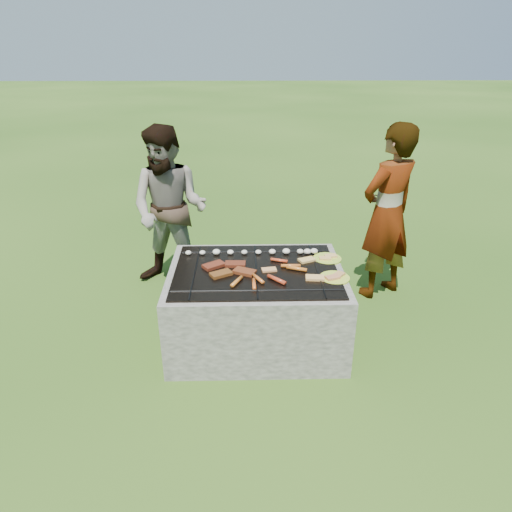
{
  "coord_description": "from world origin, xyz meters",
  "views": [
    {
      "loc": [
        -0.07,
        -3.02,
        2.12
      ],
      "look_at": [
        0.0,
        0.05,
        0.7
      ],
      "focal_mm": 32.0,
      "sensor_mm": 36.0,
      "label": 1
    }
  ],
  "objects_px": {
    "plate_far": "(327,258)",
    "plate_near": "(335,277)",
    "bystander": "(170,209)",
    "fire_pit": "(256,308)",
    "cook": "(387,214)"
  },
  "relations": [
    {
      "from": "plate_far",
      "to": "bystander",
      "type": "xyz_separation_m",
      "value": [
        -1.33,
        0.78,
        0.15
      ]
    },
    {
      "from": "plate_far",
      "to": "cook",
      "type": "relative_size",
      "value": 0.16
    },
    {
      "from": "plate_far",
      "to": "fire_pit",
      "type": "bearing_deg",
      "value": -161.53
    },
    {
      "from": "plate_near",
      "to": "bystander",
      "type": "xyz_separation_m",
      "value": [
        -1.33,
        1.11,
        0.15
      ]
    },
    {
      "from": "plate_near",
      "to": "cook",
      "type": "bearing_deg",
      "value": 54.93
    },
    {
      "from": "plate_near",
      "to": "bystander",
      "type": "relative_size",
      "value": 0.17
    },
    {
      "from": "plate_near",
      "to": "fire_pit",
      "type": "bearing_deg",
      "value": 166.27
    },
    {
      "from": "plate_far",
      "to": "plate_near",
      "type": "relative_size",
      "value": 0.95
    },
    {
      "from": "fire_pit",
      "to": "plate_far",
      "type": "bearing_deg",
      "value": 18.47
    },
    {
      "from": "bystander",
      "to": "plate_far",
      "type": "bearing_deg",
      "value": -15.59
    },
    {
      "from": "fire_pit",
      "to": "plate_far",
      "type": "xyz_separation_m",
      "value": [
        0.56,
        0.19,
        0.33
      ]
    },
    {
      "from": "fire_pit",
      "to": "plate_near",
      "type": "height_order",
      "value": "plate_near"
    },
    {
      "from": "plate_near",
      "to": "bystander",
      "type": "height_order",
      "value": "bystander"
    },
    {
      "from": "plate_far",
      "to": "cook",
      "type": "bearing_deg",
      "value": 41.71
    },
    {
      "from": "plate_far",
      "to": "bystander",
      "type": "height_order",
      "value": "bystander"
    }
  ]
}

